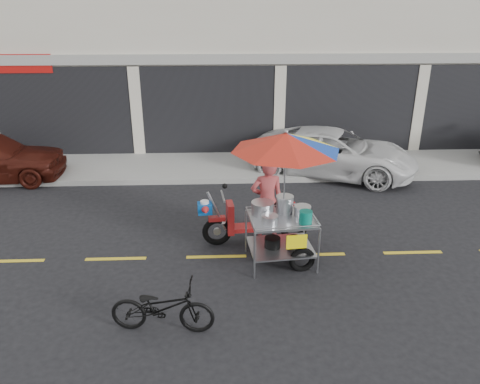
{
  "coord_description": "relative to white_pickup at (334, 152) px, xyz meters",
  "views": [
    {
      "loc": [
        -1.87,
        -8.17,
        4.78
      ],
      "look_at": [
        -1.5,
        0.6,
        1.15
      ],
      "focal_mm": 35.0,
      "sensor_mm": 36.0,
      "label": 1
    }
  ],
  "objects": [
    {
      "name": "shophouse_block",
      "position": [
        1.41,
        5.89,
        3.58
      ],
      "size": [
        36.0,
        8.11,
        10.4
      ],
      "color": "beige",
      "rests_on": "ground"
    },
    {
      "name": "white_pickup",
      "position": [
        0.0,
        0.0,
        0.0
      ],
      "size": [
        5.18,
        3.81,
        1.31
      ],
      "primitive_type": "imported",
      "rotation": [
        0.0,
        0.0,
        1.18
      ],
      "color": "silver",
      "rests_on": "ground"
    },
    {
      "name": "ground",
      "position": [
        -1.41,
        -4.7,
        -0.65
      ],
      "size": [
        90.0,
        90.0,
        0.0
      ],
      "primitive_type": "plane",
      "color": "black"
    },
    {
      "name": "near_bicycle",
      "position": [
        -4.21,
        -6.9,
        -0.23
      ],
      "size": [
        1.66,
        0.73,
        0.84
      ],
      "primitive_type": "imported",
      "rotation": [
        0.0,
        0.0,
        1.46
      ],
      "color": "black",
      "rests_on": "ground"
    },
    {
      "name": "food_vendor_rig",
      "position": [
        -2.22,
        -4.58,
        1.0
      ],
      "size": [
        2.78,
        2.21,
        2.64
      ],
      "rotation": [
        0.0,
        0.0,
        0.1
      ],
      "color": "black",
      "rests_on": "ground"
    },
    {
      "name": "centerline",
      "position": [
        -1.41,
        -4.7,
        -0.65
      ],
      "size": [
        42.0,
        0.1,
        0.01
      ],
      "primitive_type": "cube",
      "color": "gold",
      "rests_on": "ground"
    },
    {
      "name": "sidewalk",
      "position": [
        -1.41,
        0.8,
        -0.58
      ],
      "size": [
        45.0,
        3.0,
        0.15
      ],
      "primitive_type": "cube",
      "color": "gray",
      "rests_on": "ground"
    }
  ]
}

